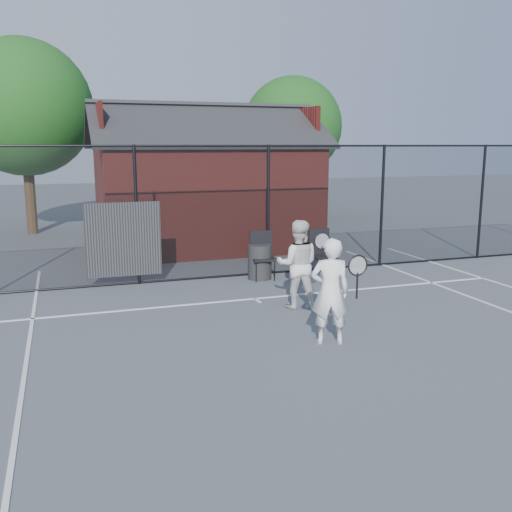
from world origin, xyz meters
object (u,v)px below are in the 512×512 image
object	(u,v)px
chair_right	(323,254)
chair_left	(263,256)
clubhouse	(205,193)
waste_bin	(260,262)
player_front	(330,291)
player_back	(298,264)

from	to	relation	value
chair_right	chair_left	bearing A→B (deg)	166.23
clubhouse	waste_bin	size ratio (longest dim) A/B	8.27
clubhouse	waste_bin	xyz separation A→B (m)	(0.16, -4.40, -1.21)
clubhouse	chair_right	distance (m)	5.11
clubhouse	chair_left	world-z (taller)	clubhouse
player_front	player_back	size ratio (longest dim) A/B	0.99
player_back	chair_right	xyz separation A→B (m)	(1.51, 2.07, -0.29)
player_front	chair_right	world-z (taller)	player_front
player_back	player_front	bearing A→B (deg)	-98.62
chair_right	waste_bin	bearing A→B (deg)	162.75
clubhouse	chair_left	xyz separation A→B (m)	(0.20, -4.50, -1.08)
chair_left	player_front	bearing A→B (deg)	-90.25
chair_left	chair_right	world-z (taller)	chair_right
player_front	player_back	bearing A→B (deg)	81.38
player_back	chair_left	bearing A→B (deg)	86.38
player_front	chair_left	bearing A→B (deg)	84.08
clubhouse	player_back	xyz separation A→B (m)	(0.06, -6.82, -0.78)
clubhouse	player_front	size ratio (longest dim) A/B	3.98
clubhouse	player_front	distance (m)	8.82
chair_left	chair_right	distance (m)	1.38
player_front	waste_bin	world-z (taller)	player_front
player_front	player_back	world-z (taller)	player_back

